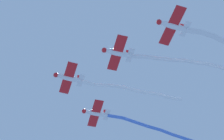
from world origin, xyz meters
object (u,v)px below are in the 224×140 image
object	(u,v)px
airplane_left_wing	(117,53)
airplane_slot	(172,26)
airplane_right_wing	(96,113)
airplane_lead	(68,78)

from	to	relation	value
airplane_left_wing	airplane_slot	bearing A→B (deg)	133.25
airplane_right_wing	airplane_slot	distance (m)	25.11
airplane_lead	airplane_right_wing	bearing A→B (deg)	-133.88
airplane_lead	airplane_slot	size ratio (longest dim) A/B	1.00
airplane_lead	airplane_slot	world-z (taller)	airplane_lead
airplane_right_wing	airplane_slot	size ratio (longest dim) A/B	0.99
airplane_lead	airplane_left_wing	xyz separation A→B (m)	(-7.69, -7.55, 0.00)
airplane_left_wing	airplane_slot	xyz separation A→B (m)	(-7.71, -7.55, -0.30)
airplane_lead	airplane_right_wing	distance (m)	10.79
airplane_right_wing	airplane_lead	bearing A→B (deg)	49.79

